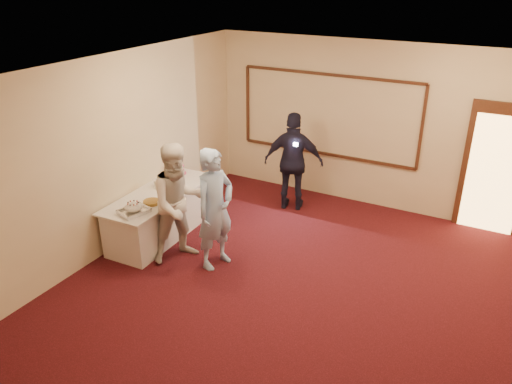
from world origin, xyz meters
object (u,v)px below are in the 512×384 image
tart (152,203)px  man (215,209)px  buffet_table (161,214)px  woman (179,203)px  plate_stack_a (159,184)px  guest (294,162)px  pavlova_tray (134,209)px  cupcake_stand (178,166)px  plate_stack_b (174,183)px

tart → man: (1.12, 0.07, 0.12)m
buffet_table → woman: bearing=-30.2°
plate_stack_a → guest: 2.43m
plate_stack_a → guest: size_ratio=0.10×
man → pavlova_tray: bearing=124.0°
tart → man: 1.13m
buffet_table → plate_stack_a: size_ratio=11.99×
tart → woman: size_ratio=0.16×
man → woman: woman is taller
cupcake_stand → guest: (1.69, 1.17, -0.00)m
plate_stack_a → cupcake_stand: bearing=98.0°
buffet_table → pavlova_tray: (0.13, -0.76, 0.45)m
man → guest: size_ratio=1.01×
tart → guest: size_ratio=0.17×
cupcake_stand → guest: 2.06m
plate_stack_a → woman: (0.83, -0.57, 0.08)m
pavlova_tray → buffet_table: bearing=100.0°
tart → woman: (0.55, -0.02, 0.12)m
pavlova_tray → plate_stack_a: 0.94m
man → guest: 2.31m
buffet_table → cupcake_stand: size_ratio=5.60×
cupcake_stand → plate_stack_b: 0.61m
guest → woman: bearing=55.3°
plate_stack_a → plate_stack_b: plate_stack_a is taller
plate_stack_a → tart: (0.28, -0.55, -0.05)m
buffet_table → plate_stack_a: 0.49m
cupcake_stand → man: size_ratio=0.21×
tart → guest: guest is taller
pavlova_tray → guest: bearing=63.7°
plate_stack_b → man: 1.35m
woman → pavlova_tray: bearing=152.3°
tart → guest: (1.32, 2.37, 0.11)m
buffet_table → tart: (0.17, -0.40, 0.41)m
buffet_table → plate_stack_b: plate_stack_b is taller
tart → woman: bearing=-2.1°
pavlova_tray → guest: (1.35, 2.74, 0.07)m
plate_stack_b → guest: guest is taller
buffet_table → tart: tart is taller
plate_stack_a → guest: (1.60, 1.83, 0.06)m
pavlova_tray → plate_stack_a: bearing=105.2°
plate_stack_b → man: bearing=-27.2°
pavlova_tray → man: size_ratio=0.28×
plate_stack_b → woman: bearing=-48.6°
pavlova_tray → plate_stack_a: (-0.25, 0.91, 0.00)m
cupcake_stand → tart: size_ratio=1.29×
plate_stack_b → man: (1.19, -0.62, 0.07)m
buffet_table → man: bearing=-14.2°
plate_stack_a → man: size_ratio=0.10×
pavlova_tray → cupcake_stand: 1.61m
cupcake_stand → man: bearing=-37.2°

